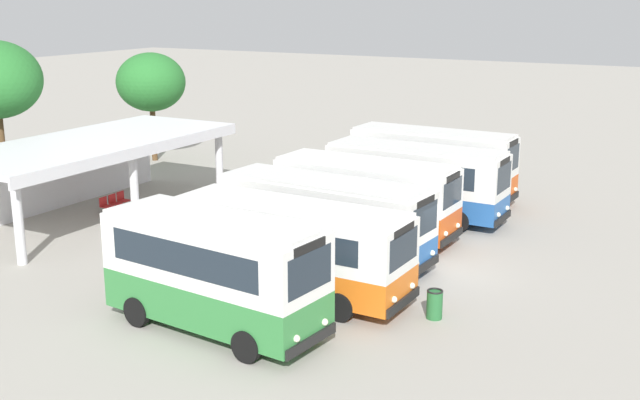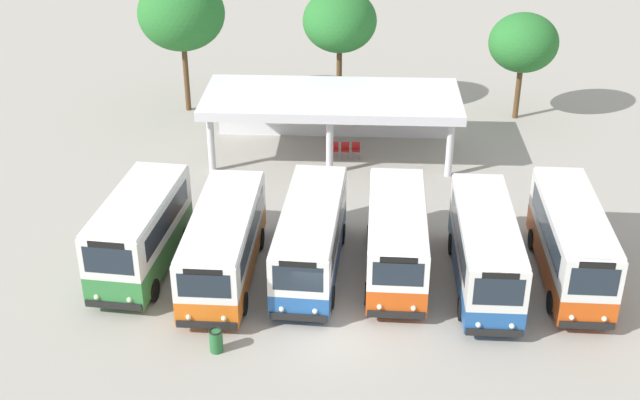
% 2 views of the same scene
% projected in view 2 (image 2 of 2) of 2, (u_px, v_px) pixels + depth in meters
% --- Properties ---
extents(ground_plane, '(180.00, 180.00, 0.00)m').
position_uv_depth(ground_plane, '(326.00, 330.00, 31.03)').
color(ground_plane, '#A39E93').
extents(city_bus_nearest_orange, '(2.99, 6.98, 3.38)m').
position_uv_depth(city_bus_nearest_orange, '(140.00, 231.00, 33.87)').
color(city_bus_nearest_orange, black).
rests_on(city_bus_nearest_orange, ground).
extents(city_bus_second_in_row, '(2.59, 8.08, 3.01)m').
position_uv_depth(city_bus_second_in_row, '(224.00, 242.00, 33.42)').
color(city_bus_second_in_row, black).
rests_on(city_bus_second_in_row, ground).
extents(city_bus_middle_cream, '(2.72, 8.13, 3.03)m').
position_uv_depth(city_bus_middle_cream, '(311.00, 236.00, 33.82)').
color(city_bus_middle_cream, black).
rests_on(city_bus_middle_cream, ground).
extents(city_bus_fourth_amber, '(2.51, 7.45, 3.09)m').
position_uv_depth(city_bus_fourth_amber, '(396.00, 237.00, 33.69)').
color(city_bus_fourth_amber, black).
rests_on(city_bus_fourth_amber, ground).
extents(city_bus_fifth_blue, '(2.35, 7.89, 3.16)m').
position_uv_depth(city_bus_fifth_blue, '(485.00, 248.00, 32.89)').
color(city_bus_fifth_blue, black).
rests_on(city_bus_fifth_blue, ground).
extents(city_bus_far_end_green, '(2.35, 7.83, 3.30)m').
position_uv_depth(city_bus_far_end_green, '(571.00, 241.00, 33.22)').
color(city_bus_far_end_green, black).
rests_on(city_bus_far_end_green, ground).
extents(terminal_canopy, '(13.37, 5.74, 3.40)m').
position_uv_depth(terminal_canopy, '(332.00, 103.00, 44.30)').
color(terminal_canopy, silver).
rests_on(terminal_canopy, ground).
extents(waiting_chair_end_by_column, '(0.44, 0.44, 0.86)m').
position_uv_depth(waiting_chair_end_by_column, '(334.00, 149.00, 44.33)').
color(waiting_chair_end_by_column, slate).
rests_on(waiting_chair_end_by_column, ground).
extents(waiting_chair_second_from_end, '(0.44, 0.44, 0.86)m').
position_uv_depth(waiting_chair_second_from_end, '(345.00, 149.00, 44.32)').
color(waiting_chair_second_from_end, slate).
rests_on(waiting_chair_second_from_end, ground).
extents(waiting_chair_middle_seat, '(0.44, 0.44, 0.86)m').
position_uv_depth(waiting_chair_middle_seat, '(356.00, 149.00, 44.32)').
color(waiting_chair_middle_seat, slate).
rests_on(waiting_chair_middle_seat, ground).
extents(roadside_tree_behind_canopy, '(4.24, 4.24, 7.45)m').
position_uv_depth(roadside_tree_behind_canopy, '(340.00, 21.00, 47.57)').
color(roadside_tree_behind_canopy, brown).
rests_on(roadside_tree_behind_canopy, ground).
extents(roadside_tree_east_of_canopy, '(3.95, 3.95, 6.26)m').
position_uv_depth(roadside_tree_east_of_canopy, '(523.00, 43.00, 47.47)').
color(roadside_tree_east_of_canopy, brown).
rests_on(roadside_tree_east_of_canopy, ground).
extents(roadside_tree_west_of_canopy, '(5.01, 5.01, 8.04)m').
position_uv_depth(roadside_tree_west_of_canopy, '(181.00, 14.00, 47.96)').
color(roadside_tree_west_of_canopy, brown).
rests_on(roadside_tree_west_of_canopy, ground).
extents(litter_bin_apron, '(0.49, 0.49, 0.90)m').
position_uv_depth(litter_bin_apron, '(216.00, 340.00, 29.73)').
color(litter_bin_apron, '#266633').
rests_on(litter_bin_apron, ground).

